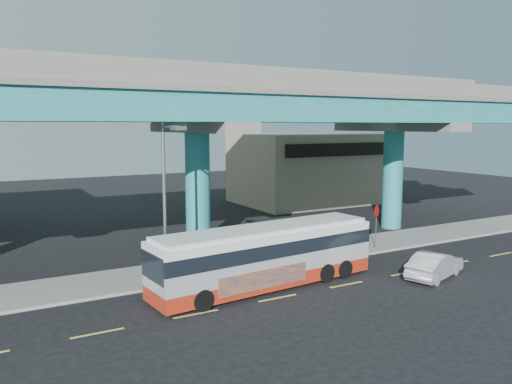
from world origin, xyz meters
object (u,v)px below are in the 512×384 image
sedan (435,265)px  transit_bus (266,254)px  street_lamp (168,181)px  stop_sign (377,217)px

sedan → transit_bus: bearing=52.0°
street_lamp → stop_sign: 14.16m
sedan → street_lamp: bearing=49.5°
street_lamp → sedan: bearing=-22.0°
transit_bus → street_lamp: size_ratio=1.52×
street_lamp → transit_bus: bearing=-26.8°
street_lamp → stop_sign: size_ratio=2.81×
stop_sign → sedan: bearing=-108.7°
transit_bus → street_lamp: 5.86m
sedan → stop_sign: stop_sign is taller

